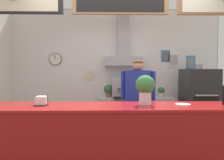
# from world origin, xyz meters

# --- Properties ---
(back_wall_assembly) EXTENTS (4.75, 2.30, 2.85)m
(back_wall_assembly) POSITION_xyz_m (0.01, 2.05, 1.52)
(back_wall_assembly) COLOR gray
(back_wall_assembly) RESTS_ON ground_plane
(service_counter) EXTENTS (3.41, 0.72, 1.03)m
(service_counter) POSITION_xyz_m (0.00, -0.28, 0.52)
(service_counter) COLOR maroon
(service_counter) RESTS_ON ground_plane
(back_prep_counter) EXTENTS (1.60, 0.54, 0.89)m
(back_prep_counter) POSITION_xyz_m (0.46, 1.81, 0.44)
(back_prep_counter) COLOR #B7BABF
(back_prep_counter) RESTS_ON ground_plane
(pizza_oven) EXTENTS (0.63, 0.76, 1.59)m
(pizza_oven) POSITION_xyz_m (1.71, 1.54, 0.75)
(pizza_oven) COLOR #232326
(pizza_oven) RESTS_ON ground_plane
(shop_worker) EXTENTS (0.59, 0.29, 1.65)m
(shop_worker) POSITION_xyz_m (0.36, 0.83, 0.88)
(shop_worker) COLOR #232328
(shop_worker) RESTS_ON ground_plane
(espresso_machine) EXTENTS (0.47, 0.49, 0.42)m
(espresso_machine) POSITION_xyz_m (0.16, 1.78, 1.09)
(espresso_machine) COLOR #A3A5AD
(espresso_machine) RESTS_ON back_prep_counter
(potted_oregano) EXTENTS (0.20, 0.20, 0.23)m
(potted_oregano) POSITION_xyz_m (0.44, 1.80, 1.02)
(potted_oregano) COLOR #9E563D
(potted_oregano) RESTS_ON back_prep_counter
(potted_sage) EXTENTS (0.15, 0.15, 0.22)m
(potted_sage) POSITION_xyz_m (0.99, 1.80, 1.01)
(potted_sage) COLOR beige
(potted_sage) RESTS_ON back_prep_counter
(potted_rosemary) EXTENTS (0.22, 0.22, 0.27)m
(potted_rosemary) POSITION_xyz_m (-0.14, 1.81, 1.04)
(potted_rosemary) COLOR #9E563D
(potted_rosemary) RESTS_ON back_prep_counter
(pepper_grinder) EXTENTS (0.05, 0.05, 0.27)m
(pepper_grinder) POSITION_xyz_m (1.33, -0.23, 1.17)
(pepper_grinder) COLOR black
(pepper_grinder) RESTS_ON service_counter
(basil_vase) EXTENTS (0.25, 0.25, 0.38)m
(basil_vase) POSITION_xyz_m (0.31, -0.19, 1.24)
(basil_vase) COLOR silver
(basil_vase) RESTS_ON service_counter
(condiment_plate) EXTENTS (0.19, 0.19, 0.01)m
(condiment_plate) POSITION_xyz_m (0.79, -0.25, 1.04)
(condiment_plate) COLOR white
(condiment_plate) RESTS_ON service_counter
(napkin_holder) EXTENTS (0.16, 0.15, 0.13)m
(napkin_holder) POSITION_xyz_m (-1.02, -0.22, 1.08)
(napkin_holder) COLOR #262628
(napkin_holder) RESTS_ON service_counter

